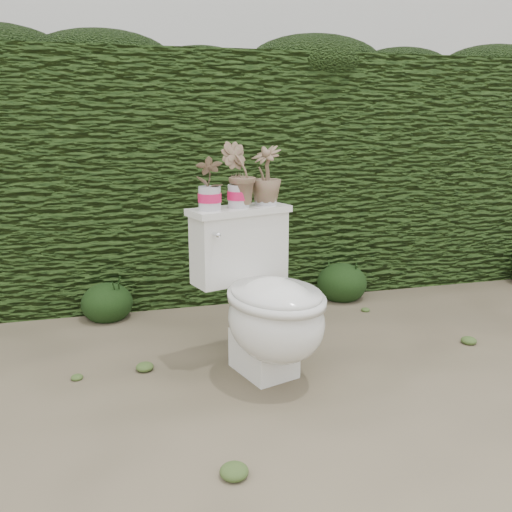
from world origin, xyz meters
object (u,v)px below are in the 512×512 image
object	(u,v)px
toilet	(266,303)
potted_plant_left	(209,185)
potted_plant_center	(239,176)
potted_plant_right	(266,177)

from	to	relation	value
toilet	potted_plant_left	bearing A→B (deg)	123.75
potted_plant_center	potted_plant_right	world-z (taller)	potted_plant_center
potted_plant_left	potted_plant_right	bearing A→B (deg)	-156.99
potted_plant_left	potted_plant_right	world-z (taller)	potted_plant_right
toilet	potted_plant_right	world-z (taller)	potted_plant_right
toilet	potted_plant_right	distance (m)	0.63
toilet	potted_plant_center	distance (m)	0.62
toilet	potted_plant_center	size ratio (longest dim) A/B	2.64
potted_plant_left	potted_plant_center	xyz separation A→B (m)	(0.15, 0.05, 0.03)
potted_plant_left	potted_plant_right	size ratio (longest dim) A/B	0.86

